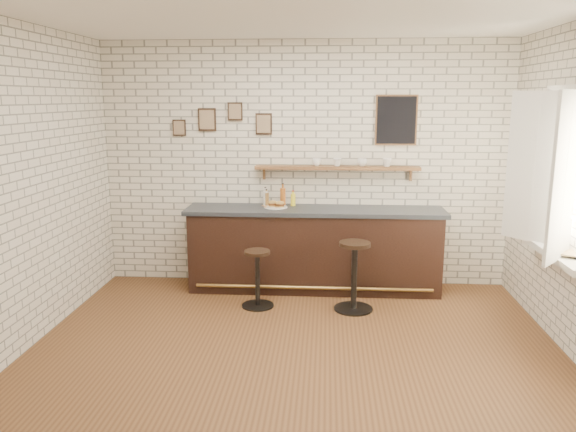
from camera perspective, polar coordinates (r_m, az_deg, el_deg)
name	(u,v)px	position (r m, az deg, el deg)	size (l,w,h in m)	color
ground	(295,348)	(5.44, 0.73, -13.26)	(5.00, 5.00, 0.00)	brown
bar_counter	(314,249)	(6.86, 2.69, -3.37)	(3.10, 0.65, 1.01)	black
sandwich_plate	(276,207)	(6.79, -1.26, 0.91)	(0.28, 0.28, 0.01)	white
ciabatta_sandwich	(276,204)	(6.79, -1.18, 1.24)	(0.21, 0.14, 0.07)	#B28D49
potato_chips	(274,206)	(6.79, -1.42, 0.98)	(0.26, 0.17, 0.00)	#DE9C4E
bitters_bottle_brown	(266,199)	(6.92, -2.21, 1.76)	(0.06, 0.06, 0.21)	brown
bitters_bottle_white	(265,198)	(6.92, -2.31, 1.85)	(0.06, 0.06, 0.23)	beige
bitters_bottle_amber	(283,196)	(6.90, -0.53, 2.00)	(0.07, 0.07, 0.28)	#A4551A
condiment_bottle_yellow	(293,199)	(6.90, 0.52, 1.71)	(0.06, 0.06, 0.19)	yellow
bar_stool_left	(258,277)	(6.33, -3.12, -6.17)	(0.36, 0.36, 0.65)	black
bar_stool_right	(354,274)	(6.24, 6.74, -5.86)	(0.43, 0.43, 0.78)	black
wall_shelf	(337,168)	(6.87, 5.00, 4.89)	(2.00, 0.18, 0.18)	brown
shelf_cup_a	(317,162)	(6.86, 2.94, 5.48)	(0.12, 0.12, 0.09)	white
shelf_cup_b	(337,162)	(6.86, 5.02, 5.47)	(0.10, 0.10, 0.10)	white
shelf_cup_c	(362,162)	(6.87, 7.53, 5.42)	(0.12, 0.12, 0.09)	white
shelf_cup_d	(387,162)	(6.89, 10.03, 5.39)	(0.11, 0.11, 0.10)	white
back_wall_decor	(323,120)	(6.90, 3.61, 9.68)	(2.96, 0.02, 0.56)	black
window_sill	(553,252)	(5.81, 25.35, -3.34)	(0.20, 1.35, 0.06)	white
casement_window	(557,172)	(5.65, 25.62, 4.02)	(0.40, 1.30, 1.56)	white
book_lower	(559,253)	(5.63, 25.86, -3.42)	(0.17, 0.23, 0.02)	tan
book_upper	(560,252)	(5.61, 25.94, -3.27)	(0.16, 0.22, 0.02)	tan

